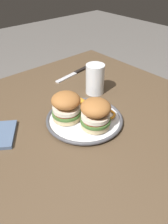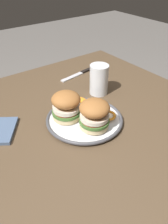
{
  "view_description": "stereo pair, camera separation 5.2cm",
  "coord_description": "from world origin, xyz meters",
  "px_view_note": "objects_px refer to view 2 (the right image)",
  "views": [
    {
      "loc": [
        0.4,
        0.49,
        1.23
      ],
      "look_at": [
        -0.03,
        -0.0,
        0.77
      ],
      "focal_mm": 36.7,
      "sensor_mm": 36.0,
      "label": 1
    },
    {
      "loc": [
        0.36,
        0.53,
        1.23
      ],
      "look_at": [
        -0.03,
        -0.0,
        0.77
      ],
      "focal_mm": 36.7,
      "sensor_mm": 36.0,
      "label": 2
    }
  ],
  "objects_px": {
    "dining_table": "(78,145)",
    "table_knife": "(81,73)",
    "sandwich_half_left": "(94,114)",
    "sandwich_half_right": "(66,105)",
    "drinking_glass": "(99,81)",
    "dinner_plate": "(84,119)"
  },
  "relations": [
    {
      "from": "dining_table",
      "to": "table_knife",
      "type": "bearing_deg",
      "value": -128.13
    },
    {
      "from": "dinner_plate",
      "to": "sandwich_half_left",
      "type": "height_order",
      "value": "sandwich_half_left"
    },
    {
      "from": "dinner_plate",
      "to": "sandwich_half_right",
      "type": "height_order",
      "value": "sandwich_half_right"
    },
    {
      "from": "sandwich_half_left",
      "to": "dinner_plate",
      "type": "bearing_deg",
      "value": -92.97
    },
    {
      "from": "dining_table",
      "to": "sandwich_half_left",
      "type": "bearing_deg",
      "value": 116.48
    },
    {
      "from": "dining_table",
      "to": "dinner_plate",
      "type": "height_order",
      "value": "dinner_plate"
    },
    {
      "from": "sandwich_half_right",
      "to": "drinking_glass",
      "type": "distance_m",
      "value": 0.24
    },
    {
      "from": "dining_table",
      "to": "sandwich_half_left",
      "type": "height_order",
      "value": "sandwich_half_left"
    },
    {
      "from": "dinner_plate",
      "to": "drinking_glass",
      "type": "distance_m",
      "value": 0.22
    },
    {
      "from": "dining_table",
      "to": "sandwich_half_right",
      "type": "relative_size",
      "value": 7.93
    },
    {
      "from": "dining_table",
      "to": "drinking_glass",
      "type": "relative_size",
      "value": 8.64
    },
    {
      "from": "table_knife",
      "to": "drinking_glass",
      "type": "bearing_deg",
      "value": 75.58
    },
    {
      "from": "dining_table",
      "to": "drinking_glass",
      "type": "bearing_deg",
      "value": -148.02
    },
    {
      "from": "sandwich_half_right",
      "to": "drinking_glass",
      "type": "bearing_deg",
      "value": -158.31
    },
    {
      "from": "sandwich_half_left",
      "to": "sandwich_half_right",
      "type": "bearing_deg",
      "value": -65.07
    },
    {
      "from": "drinking_glass",
      "to": "table_knife",
      "type": "distance_m",
      "value": 0.21
    },
    {
      "from": "sandwich_half_right",
      "to": "table_knife",
      "type": "distance_m",
      "value": 0.4
    },
    {
      "from": "sandwich_half_left",
      "to": "drinking_glass",
      "type": "relative_size",
      "value": 1.05
    },
    {
      "from": "drinking_glass",
      "to": "table_knife",
      "type": "height_order",
      "value": "drinking_glass"
    },
    {
      "from": "sandwich_half_right",
      "to": "table_knife",
      "type": "height_order",
      "value": "sandwich_half_right"
    },
    {
      "from": "dinner_plate",
      "to": "table_knife",
      "type": "distance_m",
      "value": 0.39
    },
    {
      "from": "dinner_plate",
      "to": "dining_table",
      "type": "bearing_deg",
      "value": 4.5
    }
  ]
}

